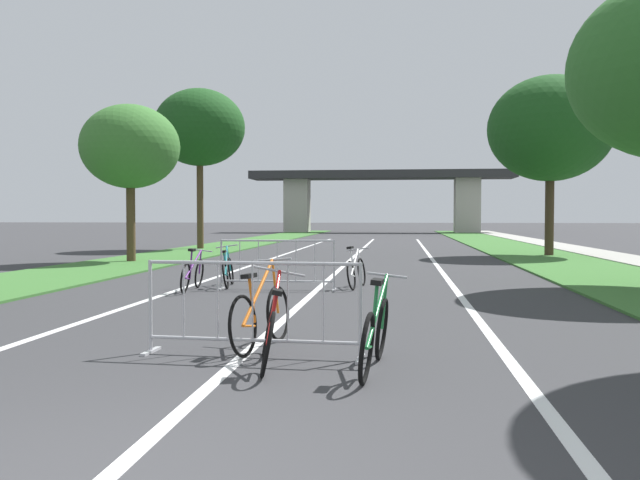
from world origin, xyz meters
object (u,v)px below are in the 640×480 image
bicycle_white_0 (356,271)px  bicycle_teal_5 (228,271)px  crowd_barrier_nearest (253,309)px  bicycle_purple_2 (193,274)px  bicycle_red_3 (269,331)px  bicycle_green_1 (375,334)px  bicycle_orange_4 (261,315)px  tree_left_oak_near (200,128)px  tree_left_pine_near (130,147)px  crowd_barrier_second (277,265)px  tree_right_maple_mid (550,129)px

bicycle_white_0 → bicycle_teal_5: bearing=-169.5°
crowd_barrier_nearest → bicycle_purple_2: (-2.64, 6.22, -0.17)m
bicycle_red_3 → bicycle_green_1: bearing=-15.4°
bicycle_teal_5 → bicycle_orange_4: bearing=-79.9°
bicycle_red_3 → bicycle_teal_5: size_ratio=1.02×
tree_left_oak_near → bicycle_teal_5: tree_left_oak_near is taller
tree_left_pine_near → crowd_barrier_second: bearing=-50.2°
crowd_barrier_nearest → bicycle_purple_2: 6.75m
tree_left_oak_near → bicycle_orange_4: bearing=-71.5°
bicycle_orange_4 → crowd_barrier_second: bearing=110.4°
bicycle_white_0 → bicycle_red_3: (-0.40, -7.64, 0.01)m
bicycle_red_3 → tree_left_oak_near: bearing=97.9°
bicycle_white_0 → bicycle_teal_5: (-2.81, -0.06, -0.01)m
crowd_barrier_second → bicycle_orange_4: 6.25m
tree_left_oak_near → bicycle_teal_5: (5.40, -15.80, -5.24)m
bicycle_green_1 → crowd_barrier_second: bearing=113.5°
tree_right_maple_mid → bicycle_red_3: (-7.01, -19.77, -4.49)m
tree_left_pine_near → crowd_barrier_nearest: tree_left_pine_near is taller
bicycle_white_0 → bicycle_teal_5: size_ratio=1.02×
tree_right_maple_mid → bicycle_white_0: (-6.61, -12.13, -4.50)m
tree_left_oak_near → bicycle_orange_4: 24.25m
tree_left_oak_near → bicycle_green_1: tree_left_oak_near is taller
bicycle_green_1 → bicycle_teal_5: (-3.49, 7.67, -0.03)m
bicycle_white_0 → crowd_barrier_second: bearing=-152.1°
crowd_barrier_nearest → bicycle_red_3: size_ratio=1.53×
tree_right_maple_mid → crowd_barrier_second: bearing=-123.0°
bicycle_purple_2 → tree_right_maple_mid: bearing=50.4°
crowd_barrier_nearest → crowd_barrier_second: size_ratio=1.00×
tree_right_maple_mid → crowd_barrier_second: (-8.23, -12.67, -4.33)m
tree_right_maple_mid → tree_left_pine_near: bearing=-160.7°
crowd_barrier_nearest → bicycle_orange_4: crowd_barrier_nearest is taller
bicycle_purple_2 → bicycle_teal_5: (0.51, 0.89, -0.01)m
tree_left_oak_near → bicycle_green_1: bearing=-69.2°
bicycle_purple_2 → bicycle_red_3: size_ratio=1.06×
bicycle_white_0 → bicycle_purple_2: bearing=-154.8°
tree_left_pine_near → tree_right_maple_mid: tree_right_maple_mid is taller
tree_left_oak_near → crowd_barrier_nearest: size_ratio=2.99×
tree_left_oak_near → bicycle_orange_4: size_ratio=4.35×
bicycle_green_1 → bicycle_purple_2: (-4.00, 6.78, -0.02)m
crowd_barrier_second → bicycle_orange_4: (0.94, -6.18, -0.13)m
bicycle_green_1 → bicycle_orange_4: (-1.36, 1.01, 0.01)m
tree_right_maple_mid → bicycle_purple_2: bearing=-127.2°
bicycle_purple_2 → crowd_barrier_nearest: bearing=-69.4°
tree_right_maple_mid → crowd_barrier_nearest: bearing=-110.7°
crowd_barrier_second → bicycle_white_0: (1.62, 0.54, -0.16)m
crowd_barrier_second → bicycle_green_1: size_ratio=1.38×
crowd_barrier_nearest → bicycle_green_1: crowd_barrier_nearest is taller
tree_left_pine_near → bicycle_white_0: tree_left_pine_near is taller
bicycle_orange_4 → bicycle_teal_5: bicycle_orange_4 is taller
bicycle_white_0 → bicycle_orange_4: bicycle_orange_4 is taller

